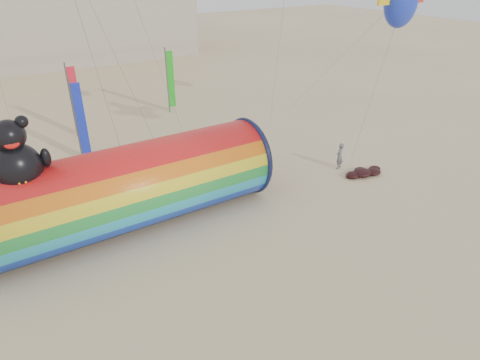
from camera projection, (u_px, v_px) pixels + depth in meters
ground at (249, 243)px, 19.10m from camera, size 160.00×160.00×0.00m
windsock_assembly at (129, 186)px, 19.57m from camera, size 13.49×4.11×6.22m
kite_handler at (340, 156)px, 25.56m from camera, size 0.69×0.57×1.62m
fabric_bundle at (364, 172)px, 25.05m from camera, size 2.62×1.35×0.41m
festival_banners at (113, 98)px, 29.84m from camera, size 9.27×5.97×5.20m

